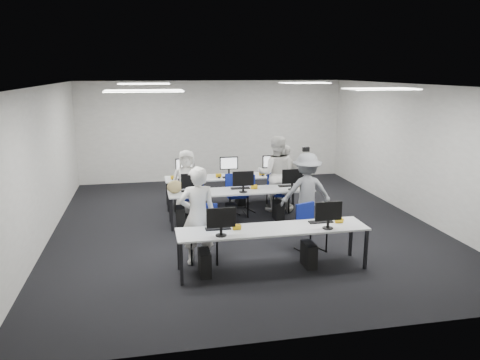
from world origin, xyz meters
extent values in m
plane|color=black|center=(0.00, 0.00, 0.00)|extent=(9.00, 9.00, 0.00)
plane|color=white|center=(0.00, 0.00, 3.00)|extent=(9.00, 9.00, 0.00)
cube|color=beige|center=(0.00, 4.50, 1.50)|extent=(8.00, 0.02, 3.00)
cube|color=beige|center=(0.00, -4.50, 1.50)|extent=(8.00, 0.02, 3.00)
cube|color=beige|center=(-4.00, 0.00, 1.50)|extent=(0.02, 9.00, 3.00)
cube|color=beige|center=(4.00, 0.00, 1.50)|extent=(0.02, 9.00, 3.00)
cube|color=white|center=(-2.00, -2.00, 2.98)|extent=(1.20, 0.60, 0.02)
cube|color=white|center=(2.00, -2.00, 2.98)|extent=(1.20, 0.60, 0.02)
cube|color=white|center=(-2.00, 2.00, 2.98)|extent=(1.20, 0.60, 0.02)
cube|color=white|center=(2.00, 2.00, 2.98)|extent=(1.20, 0.60, 0.02)
cube|color=silver|center=(0.00, -2.40, 0.71)|extent=(3.20, 0.70, 0.03)
cube|color=black|center=(-1.55, -2.70, 0.35)|extent=(0.05, 0.05, 0.70)
cube|color=black|center=(-1.55, -2.10, 0.35)|extent=(0.05, 0.05, 0.70)
cube|color=black|center=(1.55, -2.70, 0.35)|extent=(0.05, 0.05, 0.70)
cube|color=black|center=(1.55, -2.10, 0.35)|extent=(0.05, 0.05, 0.70)
cube|color=silver|center=(0.00, 0.20, 0.71)|extent=(3.20, 0.70, 0.03)
cube|color=black|center=(-1.55, -0.10, 0.35)|extent=(0.05, 0.05, 0.70)
cube|color=black|center=(-1.55, 0.50, 0.35)|extent=(0.05, 0.05, 0.70)
cube|color=black|center=(1.55, -0.10, 0.35)|extent=(0.05, 0.05, 0.70)
cube|color=black|center=(1.55, 0.50, 0.35)|extent=(0.05, 0.05, 0.70)
cube|color=silver|center=(0.00, 1.60, 0.71)|extent=(3.20, 0.70, 0.03)
cube|color=black|center=(-1.55, 1.30, 0.35)|extent=(0.05, 0.05, 0.70)
cube|color=black|center=(-1.55, 1.90, 0.35)|extent=(0.05, 0.05, 0.70)
cube|color=black|center=(1.55, 1.30, 0.35)|extent=(0.05, 0.05, 0.70)
cube|color=black|center=(1.55, 1.90, 0.35)|extent=(0.05, 0.05, 0.70)
cube|color=#0B3B9B|center=(-0.90, -2.58, 1.03)|extent=(0.46, 0.04, 0.32)
cube|color=black|center=(-0.90, -2.26, 0.74)|extent=(0.42, 0.14, 0.02)
ellipsoid|color=black|center=(-0.60, -2.26, 0.75)|extent=(0.07, 0.10, 0.04)
cube|color=black|center=(-1.15, -2.40, 0.21)|extent=(0.18, 0.40, 0.42)
cube|color=white|center=(0.90, -2.58, 1.03)|extent=(0.46, 0.04, 0.32)
cube|color=black|center=(0.90, -2.26, 0.74)|extent=(0.42, 0.14, 0.02)
ellipsoid|color=black|center=(1.20, -2.26, 0.75)|extent=(0.07, 0.10, 0.04)
cube|color=black|center=(0.65, -2.40, 0.21)|extent=(0.18, 0.40, 0.42)
cube|color=white|center=(-1.10, 0.02, 1.03)|extent=(0.46, 0.04, 0.32)
cube|color=black|center=(-1.10, 0.34, 0.74)|extent=(0.42, 0.14, 0.02)
ellipsoid|color=black|center=(-0.80, 0.34, 0.75)|extent=(0.07, 0.10, 0.04)
cube|color=black|center=(-1.35, 0.20, 0.21)|extent=(0.18, 0.40, 0.42)
cube|color=white|center=(0.00, 0.02, 1.03)|extent=(0.46, 0.04, 0.32)
cube|color=black|center=(0.00, 0.34, 0.74)|extent=(0.42, 0.14, 0.02)
ellipsoid|color=black|center=(0.30, 0.34, 0.75)|extent=(0.07, 0.10, 0.04)
cube|color=black|center=(-0.25, 0.20, 0.21)|extent=(0.18, 0.40, 0.42)
cube|color=white|center=(1.10, 0.02, 1.03)|extent=(0.46, 0.04, 0.32)
cube|color=black|center=(1.10, 0.34, 0.74)|extent=(0.42, 0.14, 0.02)
ellipsoid|color=black|center=(1.40, 0.34, 0.75)|extent=(0.07, 0.10, 0.04)
cube|color=black|center=(0.85, 0.20, 0.21)|extent=(0.18, 0.40, 0.42)
cube|color=white|center=(-1.10, 1.78, 1.03)|extent=(0.46, 0.04, 0.32)
cube|color=black|center=(-1.10, 1.46, 0.74)|extent=(0.42, 0.14, 0.02)
ellipsoid|color=black|center=(-1.40, 1.46, 0.75)|extent=(0.07, 0.10, 0.04)
cube|color=black|center=(-0.85, 1.60, 0.21)|extent=(0.18, 0.40, 0.42)
cube|color=white|center=(0.00, 1.78, 1.03)|extent=(0.46, 0.04, 0.32)
cube|color=black|center=(0.00, 1.46, 0.74)|extent=(0.42, 0.14, 0.02)
ellipsoid|color=black|center=(-0.30, 1.46, 0.75)|extent=(0.07, 0.10, 0.04)
cube|color=black|center=(0.25, 1.60, 0.21)|extent=(0.18, 0.40, 0.42)
cube|color=white|center=(1.10, 1.78, 1.03)|extent=(0.46, 0.04, 0.32)
cube|color=black|center=(1.10, 1.46, 0.74)|extent=(0.42, 0.14, 0.02)
ellipsoid|color=black|center=(0.80, 1.46, 0.75)|extent=(0.07, 0.10, 0.04)
cube|color=black|center=(1.35, 1.60, 0.21)|extent=(0.18, 0.40, 0.42)
cube|color=navy|center=(-1.07, -1.79, 0.50)|extent=(0.54, 0.53, 0.07)
cube|color=navy|center=(-1.04, -1.57, 0.78)|extent=(0.46, 0.12, 0.39)
cube|color=navy|center=(0.93, -1.73, 0.45)|extent=(0.55, 0.54, 0.06)
cube|color=navy|center=(0.86, -1.55, 0.71)|extent=(0.40, 0.19, 0.35)
cube|color=navy|center=(-1.03, 0.69, 0.48)|extent=(0.57, 0.55, 0.06)
cube|color=navy|center=(-0.97, 0.89, 0.75)|extent=(0.43, 0.18, 0.38)
cube|color=navy|center=(-0.01, 0.70, 0.49)|extent=(0.48, 0.46, 0.06)
cube|color=navy|center=(-0.02, 0.91, 0.76)|extent=(0.45, 0.07, 0.38)
cube|color=navy|center=(1.10, 0.82, 0.41)|extent=(0.48, 0.47, 0.05)
cube|color=navy|center=(1.14, 0.99, 0.65)|extent=(0.38, 0.14, 0.32)
cube|color=navy|center=(-1.13, 1.07, 0.48)|extent=(0.58, 0.57, 0.06)
cube|color=navy|center=(-1.05, 0.88, 0.75)|extent=(0.42, 0.21, 0.37)
cube|color=navy|center=(0.18, 0.95, 0.47)|extent=(0.56, 0.54, 0.06)
cube|color=navy|center=(0.24, 0.76, 0.74)|extent=(0.43, 0.18, 0.37)
cube|color=navy|center=(1.05, 1.10, 0.50)|extent=(0.58, 0.56, 0.07)
cube|color=navy|center=(1.00, 0.88, 0.79)|extent=(0.46, 0.16, 0.39)
ellipsoid|color=#A28C54|center=(-1.45, 0.23, 0.87)|extent=(0.39, 0.30, 0.28)
imported|color=silver|center=(-1.19, -1.88, 0.87)|extent=(0.64, 0.44, 1.73)
imported|color=silver|center=(0.98, 0.90, 0.90)|extent=(1.02, 0.87, 1.81)
imported|color=silver|center=(-1.12, 1.00, 0.76)|extent=(0.77, 0.53, 1.52)
imported|color=silver|center=(1.23, 1.03, 0.78)|extent=(0.98, 0.63, 1.56)
imported|color=gray|center=(1.22, -0.58, 0.82)|extent=(1.12, 0.72, 1.65)
cube|color=black|center=(1.24, -0.40, 1.70)|extent=(0.16, 0.19, 0.10)
camera|label=1|loc=(-1.99, -9.54, 3.30)|focal=35.00mm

